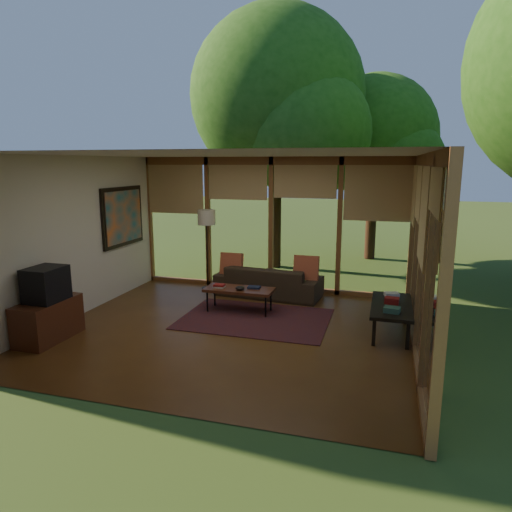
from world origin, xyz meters
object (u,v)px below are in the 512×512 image
(coffee_table, at_px, (239,290))
(side_console, at_px, (391,307))
(sofa, at_px, (269,281))
(floor_lamp, at_px, (207,222))
(television, at_px, (46,284))
(media_cabinet, at_px, (48,320))

(coffee_table, bearing_deg, side_console, -7.11)
(sofa, xyz_separation_m, floor_lamp, (-1.34, 0.14, 1.11))
(television, distance_m, floor_lamp, 3.51)
(media_cabinet, relative_size, coffee_table, 0.83)
(sofa, bearing_deg, coffee_table, 82.35)
(coffee_table, bearing_deg, sofa, 77.30)
(floor_lamp, bearing_deg, media_cabinet, -110.47)
(sofa, height_order, media_cabinet, same)
(sofa, distance_m, television, 4.05)
(floor_lamp, relative_size, side_console, 1.18)
(sofa, height_order, coffee_table, sofa)
(floor_lamp, bearing_deg, television, -110.16)
(media_cabinet, height_order, floor_lamp, floor_lamp)
(media_cabinet, distance_m, coffee_table, 3.06)
(media_cabinet, height_order, television, television)
(media_cabinet, bearing_deg, sofa, 50.63)
(television, height_order, side_console, television)
(media_cabinet, relative_size, floor_lamp, 0.61)
(media_cabinet, bearing_deg, side_console, 19.19)
(coffee_table, xyz_separation_m, side_console, (2.56, -0.32, 0.02))
(sofa, bearing_deg, side_console, 153.57)
(floor_lamp, xyz_separation_m, coffee_table, (1.09, -1.23, -1.01))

